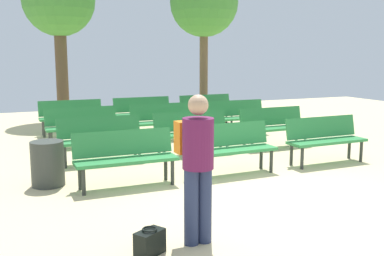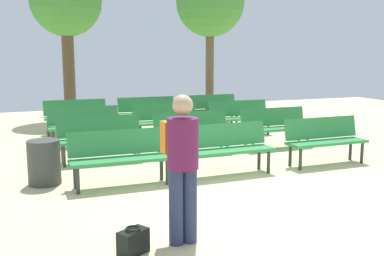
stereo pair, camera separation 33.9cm
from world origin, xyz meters
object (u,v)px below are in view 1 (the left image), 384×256
object	(u,v)px
bench_r1_c1	(192,130)
tree_0	(59,3)
bench_r2_c2	(236,115)
bench_r0_c2	(325,137)
bench_r0_c1	(230,145)
bench_r2_c0	(82,124)
visitor_with_backpack	(197,160)
bench_r2_c1	(164,119)
bench_r0_c0	(125,155)
bench_r3_c1	(143,111)
bench_r3_c2	(207,108)
bench_r1_c2	(274,125)
bench_r3_c0	(71,115)
handbag	(150,242)
tree_1	(204,4)
trash_bin	(48,164)
bench_r1_c0	(100,136)

from	to	relation	value
bench_r1_c1	tree_0	distance (m)	7.03
bench_r1_c1	bench_r2_c2	world-z (taller)	same
tree_0	bench_r0_c2	bearing A→B (deg)	-64.49
bench_r0_c1	bench_r1_c1	world-z (taller)	same
bench_r2_c0	visitor_with_backpack	bearing A→B (deg)	-87.74
bench_r0_c2	bench_r2_c1	xyz separation A→B (m)	(-2.00, 3.47, 0.00)
bench_r0_c0	bench_r0_c1	world-z (taller)	same
bench_r3_c1	bench_r3_c2	distance (m)	1.94
bench_r1_c2	bench_r3_c0	size ratio (longest dim) A/B	1.00
bench_r0_c1	bench_r2_c0	distance (m)	3.96
visitor_with_backpack	handbag	size ratio (longest dim) A/B	4.49
bench_r0_c2	bench_r3_c0	bearing A→B (deg)	126.87
bench_r0_c2	handbag	size ratio (longest dim) A/B	4.37
bench_r0_c0	tree_1	bearing A→B (deg)	56.37
bench_r0_c1	trash_bin	distance (m)	3.03
bench_r1_c1	visitor_with_backpack	xyz separation A→B (m)	(-1.78, -4.17, 0.43)
bench_r0_c1	bench_r1_c2	xyz separation A→B (m)	(2.00, 1.66, 0.00)
handbag	bench_r2_c2	bearing A→B (deg)	53.82
bench_r1_c2	handbag	world-z (taller)	bench_r1_c2
bench_r0_c2	bench_r3_c2	xyz separation A→B (m)	(-0.03, 5.16, 0.00)
bench_r1_c0	bench_r3_c2	size ratio (longest dim) A/B	1.00
handbag	bench_r2_c0	bearing A→B (deg)	86.11
bench_r3_c0	trash_bin	bearing A→B (deg)	-101.97
handbag	trash_bin	size ratio (longest dim) A/B	0.51
bench_r0_c0	bench_r3_c0	world-z (taller)	same
bench_r0_c2	trash_bin	size ratio (longest dim) A/B	2.24
bench_r2_c1	bench_r2_c0	bearing A→B (deg)	-178.68
bench_r0_c1	tree_0	distance (m)	8.57
bench_r2_c2	bench_r3_c0	xyz separation A→B (m)	(-3.89, 1.76, 0.00)
tree_0	bench_r3_c2	bearing A→B (deg)	-35.71
bench_r2_c0	bench_r3_c1	distance (m)	2.61
tree_0	tree_1	distance (m)	4.41
bench_r2_c0	bench_r3_c0	distance (m)	1.68
bench_r3_c2	visitor_with_backpack	bearing A→B (deg)	-117.18
tree_1	bench_r1_c1	bearing A→B (deg)	-117.72
bench_r2_c1	bench_r2_c2	xyz separation A→B (m)	(1.97, -0.07, 0.00)
handbag	bench_r1_c2	bearing A→B (deg)	44.20
bench_r1_c1	bench_r1_c0	bearing A→B (deg)	-178.73
bench_r0_c0	bench_r1_c0	bearing A→B (deg)	90.86
bench_r2_c1	tree_0	size ratio (longest dim) A/B	0.34
bench_r2_c0	trash_bin	xyz separation A→B (m)	(-1.08, -2.95, -0.15)
bench_r1_c2	bench_r3_c0	xyz separation A→B (m)	(-3.88, 3.48, 0.00)
bench_r3_c2	tree_0	world-z (taller)	tree_0
bench_r2_c0	bench_r2_c2	world-z (taller)	same
bench_r1_c1	visitor_with_backpack	distance (m)	4.55
tree_0	tree_1	world-z (taller)	tree_0
bench_r0_c0	handbag	world-z (taller)	bench_r0_c0
bench_r3_c2	bench_r2_c0	bearing A→B (deg)	-157.66
bench_r2_c0	trash_bin	bearing A→B (deg)	-109.54
bench_r1_c1	bench_r2_c1	size ratio (longest dim) A/B	1.00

